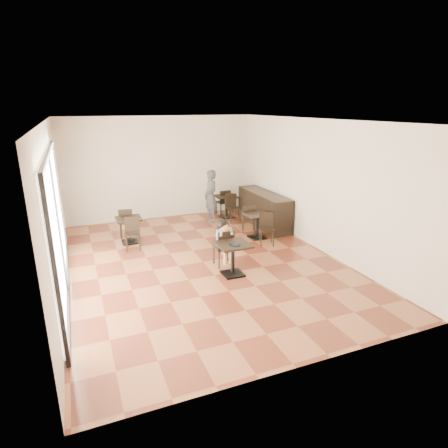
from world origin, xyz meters
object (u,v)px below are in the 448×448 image
cafe_table_left (130,230)px  cafe_table_back (226,206)px  chair_mid_a (249,218)px  chair_back_b (233,208)px  child_chair (223,247)px  chair_left_a (126,222)px  child_table (233,259)px  cafe_table_mid (257,226)px  chair_back_a (223,202)px  child (223,243)px  chair_mid_b (267,229)px  chair_left_b (133,234)px  adult_patron (211,196)px

cafe_table_left → cafe_table_back: bearing=20.6°
chair_mid_a → chair_back_b: bearing=-68.7°
child_chair → cafe_table_back: (1.55, 3.55, -0.07)m
chair_left_a → cafe_table_left: bearing=99.9°
child_table → cafe_table_mid: 2.46m
cafe_table_mid → chair_back_a: 2.49m
child → child_chair: bearing=0.0°
cafe_table_back → chair_mid_a: 1.65m
chair_mid_b → chair_mid_a: bearing=111.2°
cafe_table_left → chair_back_a: chair_back_a is taller
chair_left_b → chair_back_a: 3.89m
chair_mid_a → chair_left_a: bearing=5.0°
child → chair_back_b: size_ratio=1.27×
child_table → chair_back_a: (1.55, 4.39, 0.07)m
child_table → chair_back_a: bearing=70.5°
adult_patron → cafe_table_back: adult_patron is taller
child_chair → cafe_table_mid: size_ratio=1.24×
chair_left_a → chair_left_b: bearing=99.9°
child_chair → chair_left_a: child_chair is taller
cafe_table_mid → chair_mid_a: chair_mid_a is taller
cafe_table_mid → cafe_table_left: 3.43m
adult_patron → chair_mid_b: (0.65, -2.45, -0.40)m
chair_mid_a → chair_back_b: chair_back_b is taller
chair_left_a → chair_mid_b: bearing=158.0°
adult_patron → chair_left_b: size_ratio=1.99×
cafe_table_left → chair_mid_b: chair_mid_b is taller
child_chair → chair_back_b: size_ratio=1.01×
child_table → cafe_table_left: bearing=121.3°
chair_mid_b → cafe_table_back: bearing=111.2°
child → cafe_table_back: 3.88m
child_chair → child: child is taller
cafe_table_mid → chair_mid_a: 0.55m
chair_back_a → child_chair: bearing=63.8°
chair_mid_a → adult_patron: bearing=-43.0°
chair_back_a → adult_patron: bearing=38.0°
child_chair → adult_patron: size_ratio=0.53×
cafe_table_left → chair_mid_a: (3.30, -0.41, 0.08)m
cafe_table_mid → chair_back_a: size_ratio=0.81×
chair_back_a → chair_left_a: bearing=12.4°
child_chair → adult_patron: bearing=-105.5°
child_chair → chair_back_b: (1.55, 3.00, -0.00)m
cafe_table_back → chair_left_a: size_ratio=0.87×
cafe_table_mid → chair_back_a: chair_back_a is taller
child_chair → adult_patron: (0.90, 3.25, 0.38)m
child_chair → child: 0.11m
cafe_table_back → chair_left_b: size_ratio=0.87×
cafe_table_back → adult_patron: bearing=-155.2°
child_table → chair_left_b: 2.89m
cafe_table_left → chair_left_b: (0.00, -0.55, 0.07)m
adult_patron → cafe_table_mid: bearing=14.8°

